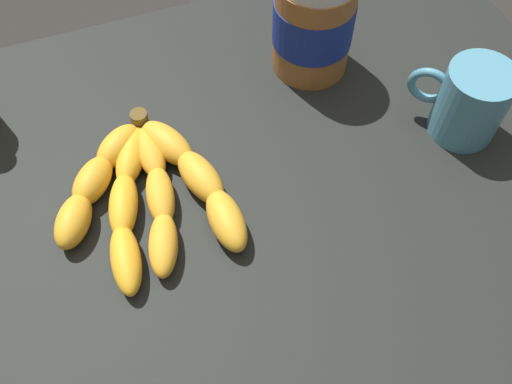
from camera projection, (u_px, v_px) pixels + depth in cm
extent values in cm
cube|color=black|center=(273.00, 214.00, 63.87)|extent=(82.60, 70.28, 4.60)
ellipsoid|color=gold|center=(119.00, 146.00, 63.93)|extent=(7.27, 6.81, 3.46)
ellipsoid|color=gold|center=(93.00, 181.00, 61.43)|extent=(6.85, 7.25, 3.46)
ellipsoid|color=gold|center=(73.00, 221.00, 58.74)|extent=(6.17, 7.41, 3.46)
ellipsoid|color=gold|center=(132.00, 156.00, 63.46)|extent=(6.37, 8.66, 3.07)
ellipsoid|color=gold|center=(123.00, 205.00, 60.01)|extent=(5.20, 8.68, 3.07)
ellipsoid|color=gold|center=(126.00, 259.00, 56.61)|extent=(3.86, 8.41, 3.07)
ellipsoid|color=gold|center=(150.00, 152.00, 63.75)|extent=(3.03, 7.52, 3.03)
ellipsoid|color=gold|center=(160.00, 195.00, 60.69)|extent=(4.05, 7.86, 3.03)
ellipsoid|color=gold|center=(163.00, 244.00, 57.54)|extent=(4.99, 8.06, 3.03)
ellipsoid|color=gold|center=(167.00, 143.00, 64.09)|extent=(6.77, 8.59, 3.59)
ellipsoid|color=gold|center=(201.00, 177.00, 61.61)|extent=(5.48, 8.47, 3.59)
ellipsoid|color=gold|center=(226.00, 220.00, 58.72)|extent=(3.93, 7.96, 3.59)
cylinder|color=brown|center=(140.00, 122.00, 65.75)|extent=(2.00, 2.00, 3.00)
cylinder|color=#9E602D|center=(313.00, 25.00, 67.91)|extent=(9.67, 9.67, 12.69)
cylinder|color=navy|center=(313.00, 21.00, 67.37)|extent=(9.86, 9.86, 5.71)
cylinder|color=teal|center=(471.00, 103.00, 63.65)|extent=(7.80, 7.80, 9.20)
torus|color=teal|center=(429.00, 86.00, 64.41)|extent=(4.26, 4.29, 5.05)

